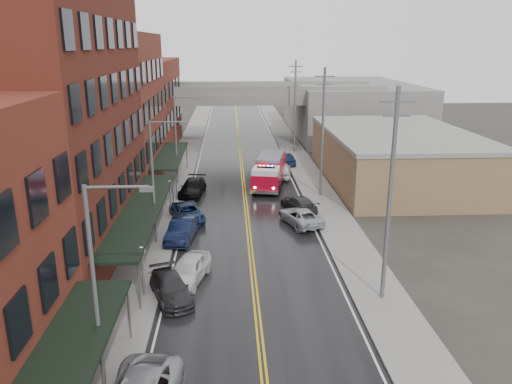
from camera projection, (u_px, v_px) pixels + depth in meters
name	position (u px, v px, depth m)	size (l,w,h in m)	color
road	(247.00, 215.00, 42.50)	(11.00, 160.00, 0.02)	black
sidewalk_left	(161.00, 216.00, 42.11)	(3.00, 160.00, 0.15)	slate
sidewalk_right	(332.00, 213.00, 42.85)	(3.00, 160.00, 0.15)	slate
curb_left	(180.00, 215.00, 42.20)	(0.30, 160.00, 0.15)	gray
curb_right	(313.00, 213.00, 42.77)	(0.30, 160.00, 0.15)	gray
brick_building_b	(47.00, 124.00, 32.55)	(9.00, 20.00, 18.00)	#4C1714
brick_building_c	(110.00, 112.00, 49.73)	(9.00, 15.00, 15.00)	maroon
brick_building_far	(140.00, 106.00, 66.90)	(9.00, 20.00, 12.00)	maroon
tan_building	(396.00, 158.00, 52.16)	(14.00, 22.00, 5.00)	#826146
right_far_block	(349.00, 108.00, 80.53)	(18.00, 30.00, 8.00)	slate
awning_1	(142.00, 209.00, 34.57)	(2.60, 18.00, 3.09)	black
awning_2	(170.00, 155.00, 51.31)	(2.60, 13.00, 3.09)	black
globe_lamp_1	(142.00, 260.00, 28.13)	(0.44, 0.44, 3.12)	#59595B
globe_lamp_2	(170.00, 190.00, 41.52)	(0.44, 0.44, 3.12)	#59595B
street_lamp_0	(100.00, 278.00, 19.64)	(2.64, 0.22, 9.00)	#59595B
street_lamp_1	(156.00, 175.00, 34.95)	(2.64, 0.22, 9.00)	#59595B
street_lamp_2	(178.00, 135.00, 50.25)	(2.64, 0.22, 9.00)	#59595B
utility_pole_0	(390.00, 194.00, 26.71)	(1.80, 0.24, 12.00)	#59595B
utility_pole_1	(323.00, 131.00, 45.84)	(1.80, 0.24, 12.00)	#59595B
utility_pole_2	(295.00, 105.00, 64.98)	(1.80, 0.24, 12.00)	#59595B
overpass	(239.00, 102.00, 71.40)	(40.00, 10.00, 7.50)	slate
fire_truck	(269.00, 171.00, 50.59)	(4.58, 8.61, 3.01)	#AC071F
parked_car_left_3	(171.00, 288.00, 28.39)	(1.86, 4.58, 1.33)	#28282A
parked_car_left_4	(188.00, 269.00, 30.47)	(1.85, 4.59, 1.56)	silver
parked_car_left_5	(182.00, 230.00, 36.92)	(1.67, 4.78, 1.57)	black
parked_car_left_6	(187.00, 213.00, 40.99)	(2.25, 4.89, 1.36)	navy
parked_car_left_7	(193.00, 187.00, 47.90)	(2.08, 5.12, 1.49)	black
parked_car_right_0	(300.00, 216.00, 40.13)	(2.22, 4.81, 1.34)	#A9ADB1
parked_car_right_1	(299.00, 204.00, 43.35)	(1.86, 4.57, 1.33)	#2B2C2E
parked_car_right_2	(282.00, 170.00, 54.27)	(1.96, 4.87, 1.66)	white
parked_car_right_3	(283.00, 159.00, 59.58)	(1.55, 4.43, 1.46)	#0E1932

